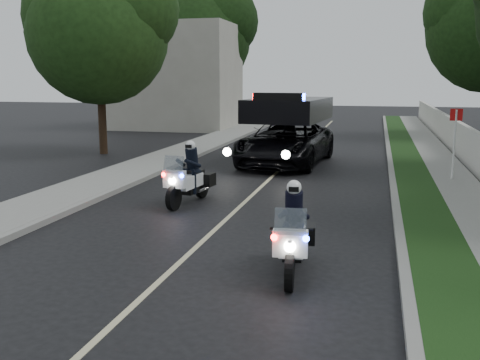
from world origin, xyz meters
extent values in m
plane|color=black|center=(0.00, 0.00, 0.00)|extent=(120.00, 120.00, 0.00)
cube|color=gray|center=(4.10, 10.00, 0.07)|extent=(0.20, 60.00, 0.15)
cube|color=#193814|center=(4.80, 10.00, 0.08)|extent=(1.20, 60.00, 0.16)
cube|color=gray|center=(6.10, 10.00, 0.08)|extent=(1.40, 60.00, 0.16)
cube|color=gray|center=(-4.10, 10.00, 0.07)|extent=(0.20, 60.00, 0.15)
cube|color=gray|center=(-5.20, 10.00, 0.08)|extent=(2.00, 60.00, 0.16)
cube|color=#A8A396|center=(-10.00, 26.00, 3.50)|extent=(8.00, 6.00, 7.00)
cube|color=#BFB78C|center=(0.00, 10.00, 0.00)|extent=(0.12, 50.00, 0.01)
imported|color=black|center=(-0.01, 11.75, 0.00)|extent=(3.52, 6.61, 3.09)
imported|color=black|center=(-2.40, 22.34, 0.00)|extent=(0.82, 1.87, 0.95)
imported|color=black|center=(-2.40, 22.34, 0.00)|extent=(0.63, 0.45, 1.64)
camera|label=1|loc=(3.51, -10.02, 3.45)|focal=41.14mm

